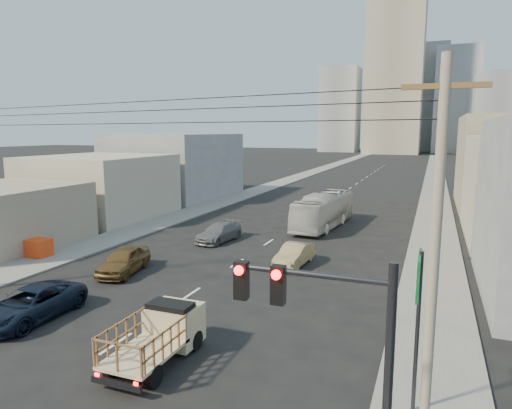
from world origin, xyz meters
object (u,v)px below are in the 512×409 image
Objects in this scene: sedan_tan at (294,255)px; flatbed_pickup at (158,332)px; city_bus at (324,210)px; sedan_brown at (124,260)px; navy_pickup at (31,304)px; green_sign at (418,294)px; utility_pole at (433,271)px; traffic_signal at (334,352)px; sedan_grey at (219,232)px; crate_stack at (36,247)px.

flatbed_pickup is at bearing -90.75° from sedan_tan.
city_bus is 19.16m from sedan_brown.
green_sign reaches higher than navy_pickup.
navy_pickup is 17.53m from utility_pole.
city_bus is at bearing 103.18° from traffic_signal.
green_sign is at bearing -42.34° from sedan_grey.
sedan_grey is at bearing 130.37° from green_sign.
flatbed_pickup is 0.88× the size of green_sign.
sedan_tan is 0.82× the size of green_sign.
traffic_signal is (14.84, -6.10, 3.36)m from navy_pickup.
green_sign is at bearing -56.10° from sedan_tan.
sedan_brown is 2.51× the size of crate_stack.
traffic_signal reaches higher than crate_stack.
city_bus is 2.61× the size of sedan_tan.
sedan_brown is 18.78m from green_sign.
traffic_signal reaches higher than sedan_tan.
sedan_brown is 0.75× the size of traffic_signal.
sedan_grey is (-6.03, 17.46, -0.42)m from flatbed_pickup.
flatbed_pickup is at bearing 145.97° from traffic_signal.
green_sign is (1.39, 5.01, -0.34)m from traffic_signal.
flatbed_pickup is 18.48m from sedan_grey.
crate_stack is at bearing -128.05° from city_bus.
crate_stack is at bearing -130.03° from sedan_grey.
sedan_tan is (8.59, 12.33, -0.05)m from navy_pickup.
green_sign reaches higher than sedan_tan.
sedan_brown is 10.39m from sedan_tan.
sedan_grey is at bearing 127.26° from utility_pole.
utility_pole reaches higher than crate_stack.
green_sign is at bearing 74.45° from traffic_signal.
utility_pole is 5.56× the size of crate_stack.
sedan_grey is 0.47× the size of utility_pole.
flatbed_pickup is at bearing -30.04° from crate_stack.
traffic_signal is at bearing -51.80° from sedan_grey.
flatbed_pickup is 25.58m from city_bus.
sedan_brown is at bearing 153.70° from green_sign.
sedan_grey is at bearing 83.88° from navy_pickup.
flatbed_pickup is 2.45× the size of crate_stack.
navy_pickup is at bearing -120.59° from sedan_tan.
crate_stack is (-9.31, -8.59, 0.01)m from sedan_grey.
city_bus is at bearing 107.58° from utility_pole.
sedan_grey is 0.93× the size of green_sign.
crate_stack is (-7.54, 0.67, -0.08)m from sedan_brown.
navy_pickup is at bearing -87.52° from sedan_grey.
green_sign is (16.62, -8.21, 2.97)m from sedan_brown.
navy_pickup is 11.11m from crate_stack.
utility_pole is (16.96, -10.71, 4.42)m from sedan_brown.
utility_pole reaches higher than sedan_tan.
sedan_brown is at bearing -93.53° from sedan_grey.
navy_pickup is 0.52× the size of utility_pole.
navy_pickup is 16.39m from traffic_signal.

